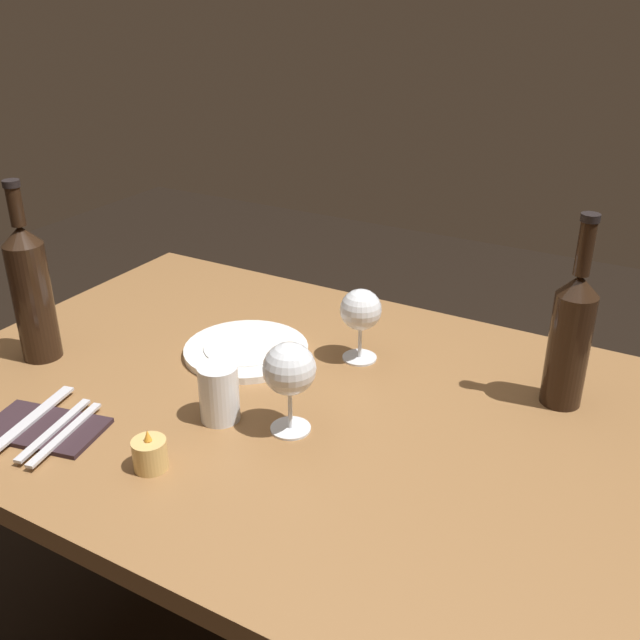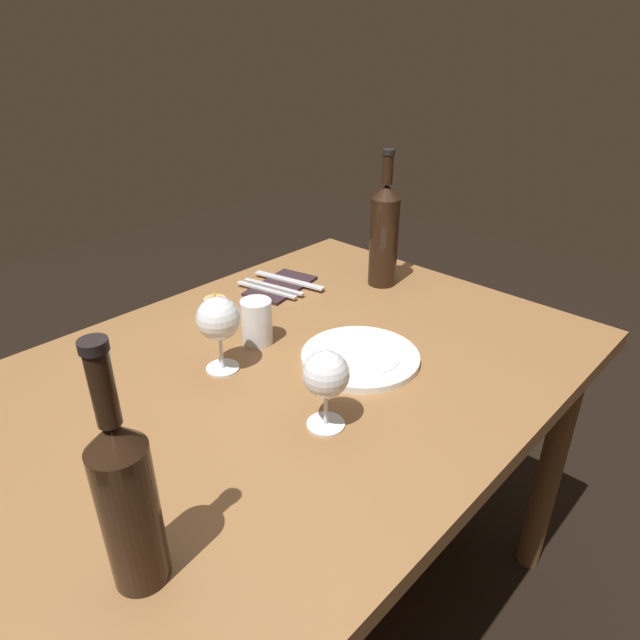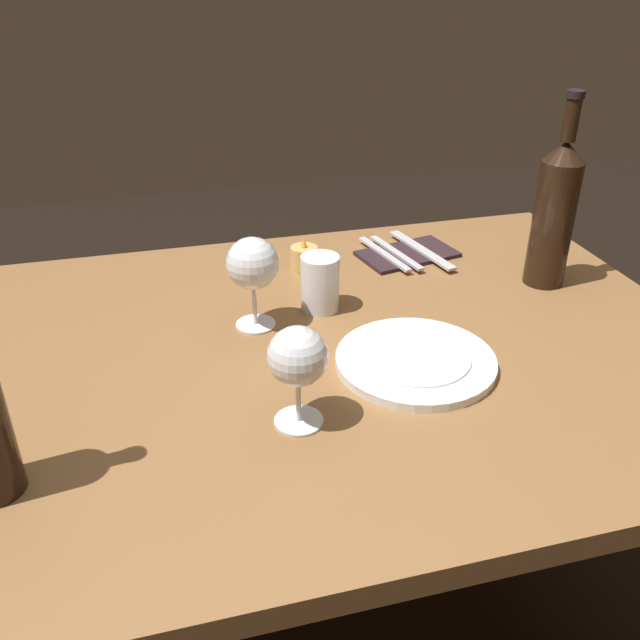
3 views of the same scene
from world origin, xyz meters
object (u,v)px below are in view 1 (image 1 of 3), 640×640
object	(u,v)px
wine_glass_left	(361,311)
wine_bottle_second	(31,290)
wine_glass_right	(289,371)
dinner_plate	(246,350)
fork_outer	(65,434)
fork_inner	(54,429)
wine_bottle	(571,336)
table_knife	(31,420)
folded_napkin	(44,428)
water_tumbler	(219,395)
votive_candle	(150,455)

from	to	relation	value
wine_glass_left	wine_bottle_second	distance (m)	0.61
wine_glass_right	dinner_plate	world-z (taller)	wine_glass_right
fork_outer	fork_inner	bearing A→B (deg)	0.00
wine_bottle	table_knife	distance (m)	0.90
wine_glass_left	table_knife	bearing A→B (deg)	52.01
wine_glass_right	wine_bottle_second	world-z (taller)	wine_bottle_second
wine_glass_right	folded_napkin	world-z (taller)	wine_glass_right
water_tumbler	fork_inner	bearing A→B (deg)	39.99
votive_candle	dinner_plate	xyz separation A→B (m)	(0.08, -0.37, -0.02)
wine_glass_right	wine_bottle	xyz separation A→B (m)	(-0.36, -0.30, 0.02)
wine_bottle_second	folded_napkin	xyz separation A→B (m)	(-0.20, 0.17, -0.13)
wine_bottle_second	table_knife	size ratio (longest dim) A/B	1.65
votive_candle	wine_glass_left	bearing A→B (deg)	-104.50
wine_bottle	dinner_plate	world-z (taller)	wine_bottle
votive_candle	fork_inner	bearing A→B (deg)	3.31
wine_glass_right	wine_bottle	bearing A→B (deg)	-140.08
wine_bottle	wine_glass_left	bearing A→B (deg)	5.04
wine_glass_left	table_knife	xyz separation A→B (m)	(0.37, 0.47, -0.09)
votive_candle	table_knife	bearing A→B (deg)	2.58
fork_inner	wine_bottle	bearing A→B (deg)	-143.67
wine_bottle_second	wine_glass_right	bearing A→B (deg)	-177.44
table_knife	dinner_plate	bearing A→B (deg)	-113.46
wine_bottle	dinner_plate	distance (m)	0.60
wine_bottle_second	dinner_plate	world-z (taller)	wine_bottle_second
wine_glass_right	wine_bottle_second	distance (m)	0.55
wine_glass_right	dinner_plate	bearing A→B (deg)	-40.16
folded_napkin	fork_outer	bearing A→B (deg)	180.00
wine_glass_right	table_knife	distance (m)	0.44
votive_candle	fork_outer	bearing A→B (deg)	3.81
wine_glass_right	folded_napkin	size ratio (longest dim) A/B	0.74
wine_bottle	folded_napkin	bearing A→B (deg)	35.35
dinner_plate	folded_napkin	distance (m)	0.40
folded_napkin	fork_inner	size ratio (longest dim) A/B	1.17
folded_napkin	table_knife	size ratio (longest dim) A/B	1.00
fork_inner	table_knife	size ratio (longest dim) A/B	0.85
table_knife	wine_glass_right	bearing A→B (deg)	-152.06
wine_bottle	fork_outer	size ratio (longest dim) A/B	1.88
wine_glass_left	wine_bottle	distance (m)	0.37
fork_outer	wine_glass_left	bearing A→B (deg)	-121.38
wine_glass_left	wine_bottle_second	bearing A→B (deg)	28.65
table_knife	wine_bottle	bearing A→B (deg)	-145.77
wine_bottle_second	water_tumbler	xyz separation A→B (m)	(-0.43, 0.01, -0.09)
wine_glass_left	water_tumbler	size ratio (longest dim) A/B	1.46
wine_glass_left	water_tumbler	xyz separation A→B (m)	(0.11, 0.30, -0.06)
votive_candle	folded_napkin	world-z (taller)	votive_candle
wine_bottle	votive_candle	xyz separation A→B (m)	(0.49, 0.49, -0.11)
wine_bottle	dinner_plate	xyz separation A→B (m)	(0.57, 0.12, -0.12)
water_tumbler	wine_bottle	bearing A→B (deg)	-145.34
wine_bottle	fork_inner	xyz separation A→B (m)	(0.68, 0.50, -0.12)
wine_glass_left	water_tumbler	distance (m)	0.32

